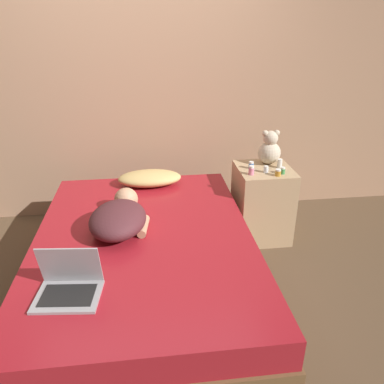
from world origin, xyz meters
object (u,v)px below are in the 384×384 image
pillow (150,178)px  person_lying (120,217)px  laptop (69,284)px  bottle_white (280,164)px  bottle_amber (278,173)px  bottle_green (283,170)px  bottle_pink (251,170)px  bottle_clear (266,169)px  bottle_blue (251,165)px  teddy_bear (270,149)px

pillow → person_lying: (-0.22, -0.73, 0.03)m
laptop → bottle_white: bearing=43.5°
bottle_white → bottle_amber: bottle_white is taller
bottle_white → bottle_green: size_ratio=1.36×
bottle_pink → laptop: bearing=-139.6°
bottle_clear → bottle_blue: size_ratio=0.92×
bottle_white → bottle_pink: size_ratio=1.03×
laptop → teddy_bear: teddy_bear is taller
bottle_white → bottle_amber: 0.19m
person_lying → laptop: 0.69m
person_lying → laptop: laptop is taller
bottle_clear → bottle_pink: size_ratio=0.75×
bottle_blue → bottle_pink: bottle_pink is taller
person_lying → bottle_clear: bottle_clear is taller
teddy_bear → bottle_white: size_ratio=3.87×
bottle_white → bottle_blue: 0.24m
teddy_bear → bottle_amber: (-0.01, -0.28, -0.10)m
pillow → bottle_amber: bearing=-19.0°
teddy_bear → bottle_blue: (-0.18, -0.10, -0.10)m
laptop → bottle_pink: 1.68m
person_lying → bottle_blue: bottle_blue is taller
laptop → bottle_amber: (1.48, 1.03, 0.15)m
teddy_bear → bottle_blue: teddy_bear is taller
person_lying → bottle_white: 1.43m
bottle_pink → bottle_amber: bearing=-14.4°
laptop → bottle_blue: 1.79m
person_lying → bottle_clear: 1.27m
bottle_clear → bottle_amber: (0.07, -0.08, -0.00)m
bottle_amber → laptop: bearing=-145.1°
teddy_bear → bottle_pink: teddy_bear is taller
bottle_white → bottle_blue: (-0.24, 0.01, -0.01)m
pillow → bottle_pink: size_ratio=7.32×
bottle_green → bottle_pink: size_ratio=0.76×
laptop → bottle_white: size_ratio=4.63×
laptop → bottle_clear: 1.80m
bottle_white → bottle_amber: size_ratio=1.38×
person_lying → bottle_pink: bottle_pink is taller
pillow → bottle_pink: (0.82, -0.30, 0.15)m
bottle_clear → pillow: bearing=164.1°
bottle_clear → bottle_blue: bearing=133.7°
bottle_blue → pillow: bearing=168.8°
teddy_bear → bottle_amber: bearing=-92.3°
person_lying → laptop: bearing=-102.2°
pillow → bottle_blue: bottle_blue is taller
bottle_clear → bottle_amber: size_ratio=1.00×
bottle_white → teddy_bear: bearing=118.1°
bottle_green → bottle_amber: same height
bottle_white → bottle_green: 0.13m
laptop → teddy_bear: 2.01m
laptop → bottle_blue: size_ratio=5.85×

